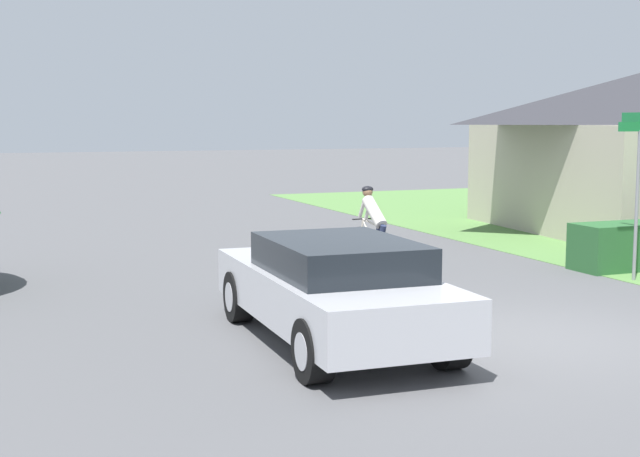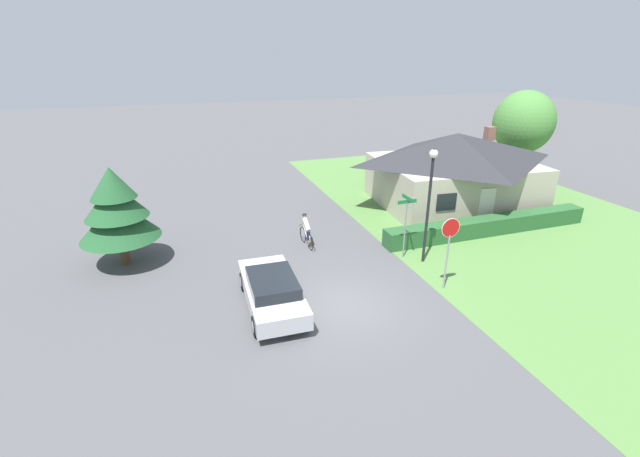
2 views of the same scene
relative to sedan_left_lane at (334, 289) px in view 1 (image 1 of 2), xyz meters
The scene contains 4 objects.
ground_plane 2.62m from the sedan_left_lane, 16.86° to the right, with size 140.00×140.00×0.00m, color #515154.
sedan_left_lane is the anchor object (origin of this frame).
cyclist 5.47m from the sedan_left_lane, 59.80° to the left, with size 0.44×1.75×1.56m.
street_name_sign 6.94m from the sedan_left_lane, 18.04° to the left, with size 0.90×0.90×2.88m.
Camera 1 is at (-6.57, -9.22, 2.75)m, focal length 50.00 mm.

